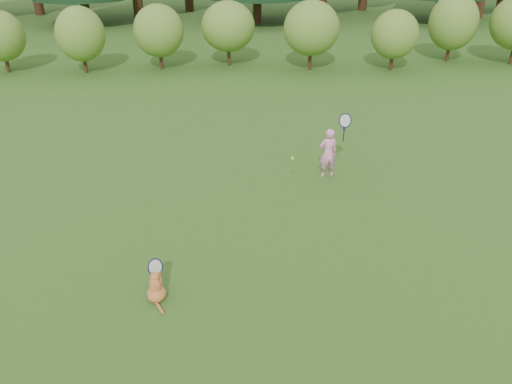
{
  "coord_description": "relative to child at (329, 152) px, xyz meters",
  "views": [
    {
      "loc": [
        -0.31,
        -7.49,
        5.12
      ],
      "look_at": [
        0.2,
        0.8,
        0.7
      ],
      "focal_mm": 35.0,
      "sensor_mm": 36.0,
      "label": 1
    }
  ],
  "objects": [
    {
      "name": "ground",
      "position": [
        -1.98,
        -2.8,
        -0.61
      ],
      "size": [
        100.0,
        100.0,
        0.0
      ],
      "primitive_type": "plane",
      "color": "#245317",
      "rests_on": "ground"
    },
    {
      "name": "child",
      "position": [
        0.0,
        0.0,
        0.0
      ],
      "size": [
        0.68,
        0.44,
        1.74
      ],
      "rotation": [
        0.0,
        0.0,
        3.3
      ],
      "color": "pink",
      "rests_on": "ground"
    },
    {
      "name": "cat",
      "position": [
        -3.45,
        -4.12,
        -0.35
      ],
      "size": [
        0.36,
        0.71,
        0.68
      ],
      "rotation": [
        0.0,
        0.0,
        0.02
      ],
      "color": "#B86123",
      "rests_on": "ground"
    },
    {
      "name": "tennis_ball",
      "position": [
        -0.93,
        -0.76,
        0.2
      ],
      "size": [
        0.07,
        0.07,
        0.07
      ],
      "color": "#AAC617",
      "rests_on": "ground"
    },
    {
      "name": "shrub_row",
      "position": [
        -1.98,
        10.2,
        0.79
      ],
      "size": [
        28.0,
        3.0,
        2.8
      ],
      "primitive_type": null,
      "color": "olive",
      "rests_on": "ground"
    }
  ]
}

